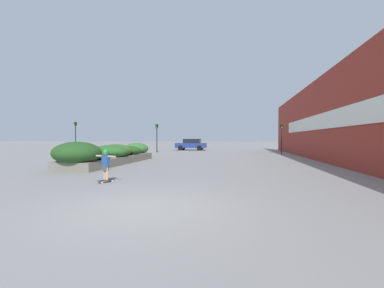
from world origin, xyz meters
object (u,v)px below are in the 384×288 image
object	(u,v)px
traffic_light_left	(157,133)
traffic_light_far_left	(75,132)
skateboard	(106,181)
skateboarder	(106,161)
traffic_light_right	(282,133)
car_center_left	(191,144)
car_leftmost	(355,145)

from	to	relation	value
traffic_light_left	traffic_light_far_left	size ratio (longest dim) A/B	0.89
skateboard	skateboarder	xyz separation A→B (m)	(0.00, -0.00, 0.71)
skateboard	traffic_light_right	distance (m)	22.28
car_center_left	traffic_light_right	world-z (taller)	traffic_light_right
car_leftmost	traffic_light_right	world-z (taller)	traffic_light_right
skateboarder	traffic_light_left	xyz separation A→B (m)	(-4.66, 20.57, 1.51)
car_center_left	traffic_light_right	distance (m)	13.11
car_leftmost	traffic_light_left	distance (m)	25.36
skateboard	traffic_light_left	bearing A→B (deg)	126.07
traffic_light_far_left	traffic_light_left	bearing A→B (deg)	-1.47
car_center_left	traffic_light_right	xyz separation A→B (m)	(11.10, -6.84, 1.35)
skateboard	skateboarder	distance (m)	0.71
car_leftmost	traffic_light_far_left	distance (m)	35.91
traffic_light_left	traffic_light_far_left	bearing A→B (deg)	178.53
car_leftmost	traffic_light_left	size ratio (longest dim) A/B	1.27
car_center_left	car_leftmost	bearing A→B (deg)	-88.43
car_center_left	traffic_light_right	size ratio (longest dim) A/B	1.34
car_center_left	traffic_light_far_left	bearing A→B (deg)	113.49
traffic_light_left	car_center_left	bearing A→B (deg)	64.43
car_center_left	traffic_light_far_left	size ratio (longest dim) A/B	1.14
traffic_light_left	traffic_light_right	world-z (taller)	traffic_light_left
skateboard	traffic_light_right	bearing A→B (deg)	88.04
traffic_light_right	skateboard	bearing A→B (deg)	-115.26
skateboarder	traffic_light_right	size ratio (longest dim) A/B	0.35
car_leftmost	traffic_light_left	bearing A→B (deg)	105.85
car_center_left	traffic_light_far_left	distance (m)	15.28
skateboarder	traffic_light_left	size ratio (longest dim) A/B	0.34
traffic_light_right	skateboarder	bearing A→B (deg)	-115.26
car_leftmost	traffic_light_far_left	world-z (taller)	traffic_light_far_left
skateboard	car_center_left	distance (m)	26.96
car_center_left	traffic_light_far_left	world-z (taller)	traffic_light_far_left
skateboarder	car_center_left	bearing A→B (deg)	116.77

